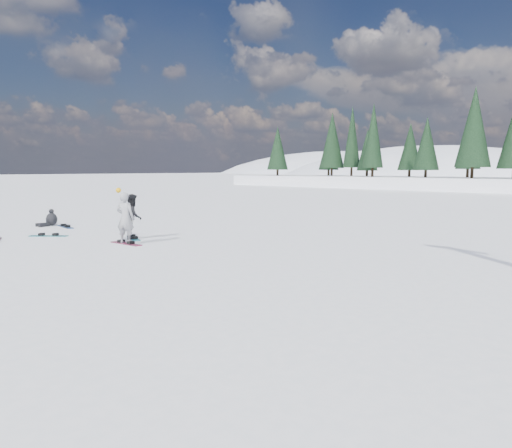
# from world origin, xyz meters

# --- Properties ---
(ground) EXTENTS (420.00, 420.00, 0.00)m
(ground) POSITION_xyz_m (0.00, 0.00, 0.00)
(ground) COLOR white
(ground) RESTS_ON ground
(snowboarder_woman) EXTENTS (0.80, 0.70, 1.99)m
(snowboarder_woman) POSITION_xyz_m (0.59, 0.65, 0.93)
(snowboarder_woman) COLOR #A3A3A9
(snowboarder_woman) RESTS_ON ground
(snowboarder_man) EXTENTS (1.05, 1.01, 1.71)m
(snowboarder_man) POSITION_xyz_m (-0.42, 1.57, 0.85)
(snowboarder_man) COLOR black
(snowboarder_man) RESTS_ON ground
(seated_rider) EXTENTS (0.61, 0.96, 0.79)m
(seated_rider) POSITION_xyz_m (-6.91, 1.16, 0.30)
(seated_rider) COLOR black
(seated_rider) RESTS_ON ground
(gear_bag) EXTENTS (0.51, 0.40, 0.30)m
(gear_bag) POSITION_xyz_m (-7.61, 1.41, 0.15)
(gear_bag) COLOR black
(gear_bag) RESTS_ON ground
(snowboard_woman) EXTENTS (1.52, 0.41, 0.03)m
(snowboard_woman) POSITION_xyz_m (0.59, 0.65, 0.01)
(snowboard_woman) COLOR #942046
(snowboard_woman) RESTS_ON ground
(snowboard_man) EXTENTS (1.49, 0.83, 0.03)m
(snowboard_man) POSITION_xyz_m (-0.42, 1.57, 0.01)
(snowboard_man) COLOR #19728D
(snowboard_man) RESTS_ON ground
(snowboard_loose_c) EXTENTS (1.52, 0.47, 0.03)m
(snowboard_loose_c) POSITION_xyz_m (-5.87, 1.38, 0.01)
(snowboard_loose_c) COLOR navy
(snowboard_loose_c) RESTS_ON ground
(snowboard_loose_a) EXTENTS (1.30, 1.21, 0.03)m
(snowboard_loose_a) POSITION_xyz_m (-3.37, -0.44, 0.01)
(snowboard_loose_a) COLOR teal
(snowboard_loose_a) RESTS_ON ground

